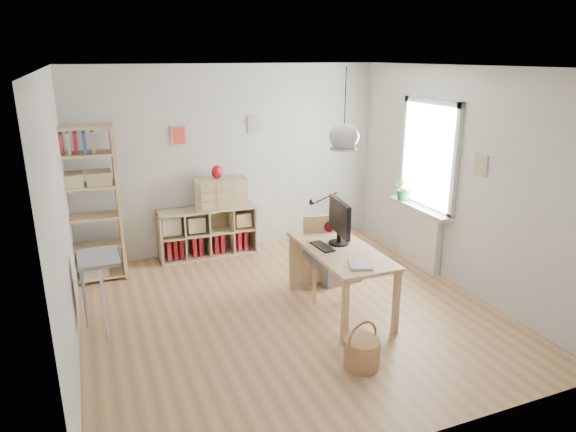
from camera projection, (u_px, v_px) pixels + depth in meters
name	position (u px, v px, depth m)	size (l,w,h in m)	color
ground	(290.00, 311.00, 5.88)	(4.50, 4.50, 0.00)	tan
room_shell	(344.00, 136.00, 5.34)	(4.50, 4.50, 4.50)	silver
window_unit	(429.00, 155.00, 6.74)	(0.07, 1.16, 1.46)	white
radiator	(420.00, 238.00, 7.07)	(0.10, 0.80, 0.80)	silver
windowsill	(420.00, 208.00, 6.93)	(0.22, 1.20, 0.06)	silver
desk	(340.00, 256.00, 5.75)	(0.70, 1.50, 0.75)	tan
cube_shelf	(206.00, 235.00, 7.47)	(1.40, 0.38, 0.72)	#CFB588
tall_bookshelf	(85.00, 199.00, 6.42)	(0.80, 0.38, 2.00)	tan
side_table	(93.00, 273.00, 5.27)	(0.40, 0.55, 0.85)	gray
chair	(325.00, 252.00, 6.18)	(0.54, 0.54, 0.96)	gray
wicker_basket	(362.00, 352.00, 4.80)	(0.34, 0.34, 0.47)	#A46F4A
storage_chest	(337.00, 265.00, 6.72)	(0.56, 0.62, 0.55)	silver
monitor	(339.00, 220.00, 5.78)	(0.23, 0.59, 0.51)	black
keyboard	(322.00, 246.00, 5.75)	(0.14, 0.36, 0.02)	black
task_lamp	(322.00, 208.00, 6.20)	(0.40, 0.15, 0.43)	black
yarn_ball	(329.00, 227.00, 6.24)	(0.13, 0.13, 0.13)	#500A13
paper_tray	(360.00, 265.00, 5.24)	(0.22, 0.28, 0.03)	silver
drawer_chest	(221.00, 193.00, 7.32)	(0.73, 0.34, 0.42)	#CFB588
red_vase	(217.00, 172.00, 7.22)	(0.16, 0.16, 0.19)	maroon
potted_plant	(405.00, 188.00, 7.17)	(0.31, 0.27, 0.35)	#235D23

